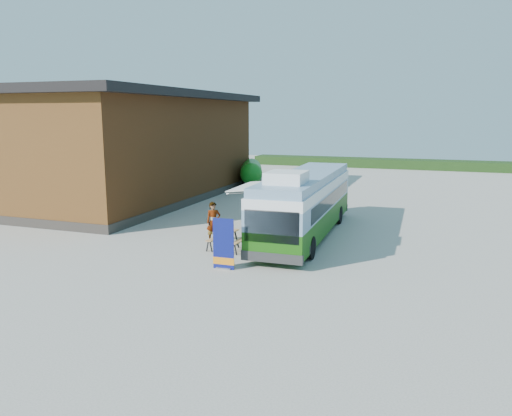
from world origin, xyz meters
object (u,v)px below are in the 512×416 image
at_px(person_a, 214,222).
at_px(banner, 223,249).
at_px(picnic_table, 227,236).
at_px(slurry_tanker, 251,172).
at_px(bus, 305,202).
at_px(person_b, 266,200).

bearing_deg(person_a, banner, -100.03).
bearing_deg(person_a, picnic_table, -84.96).
height_order(picnic_table, slurry_tanker, slurry_tanker).
xyz_separation_m(bus, banner, (-1.64, -6.27, -0.90)).
distance_m(banner, person_b, 10.58).
height_order(banner, person_a, banner).
bearing_deg(person_b, slurry_tanker, -116.61).
relative_size(bus, picnic_table, 7.49).
bearing_deg(slurry_tanker, picnic_table, -93.06).
xyz_separation_m(bus, person_b, (-3.42, 4.16, -0.78)).
distance_m(person_a, slurry_tanker, 18.41).
relative_size(picnic_table, person_b, 0.83).
xyz_separation_m(picnic_table, person_a, (-1.22, 1.23, 0.32)).
xyz_separation_m(banner, person_a, (-2.17, 3.81, 0.12)).
bearing_deg(picnic_table, slurry_tanker, 111.67).
distance_m(bus, slurry_tanker, 17.55).
relative_size(banner, picnic_table, 1.28).
xyz_separation_m(banner, person_b, (-1.78, 10.43, 0.12)).
distance_m(picnic_table, slurry_tanker, 19.93).
height_order(bus, picnic_table, bus).
relative_size(bus, banner, 5.84).
height_order(picnic_table, person_a, person_a).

